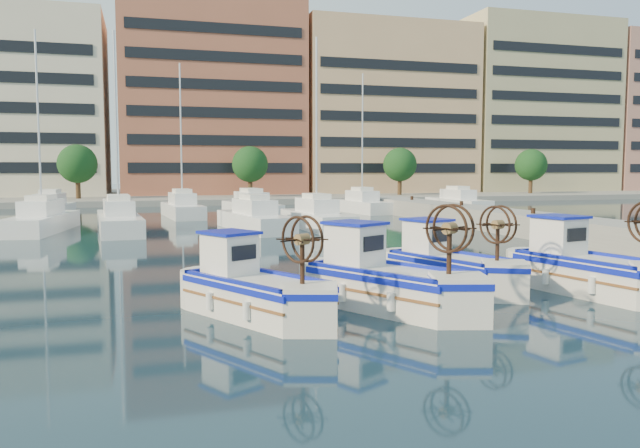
{
  "coord_description": "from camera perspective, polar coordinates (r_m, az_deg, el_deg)",
  "views": [
    {
      "loc": [
        -7.58,
        -15.55,
        3.6
      ],
      "look_at": [
        -0.99,
        7.56,
        1.5
      ],
      "focal_mm": 35.0,
      "sensor_mm": 36.0,
      "label": 1
    }
  ],
  "objects": [
    {
      "name": "ground",
      "position": [
        17.67,
        9.93,
        -6.84
      ],
      "size": [
        300.0,
        300.0,
        0.0
      ],
      "primitive_type": "plane",
      "color": "#1A3444",
      "rests_on": "ground"
    },
    {
      "name": "quay",
      "position": [
        31.42,
        25.12,
        -0.96
      ],
      "size": [
        3.0,
        60.0,
        1.2
      ],
      "primitive_type": "cube",
      "color": "gray",
      "rests_on": "ground"
    },
    {
      "name": "waterfront",
      "position": [
        82.67,
        -4.17,
        10.19
      ],
      "size": [
        180.0,
        40.0,
        25.6
      ],
      "color": "gray",
      "rests_on": "ground"
    },
    {
      "name": "yacht_marina",
      "position": [
        43.51,
        -9.99,
        0.87
      ],
      "size": [
        41.66,
        22.01,
        11.5
      ],
      "color": "white",
      "rests_on": "ground"
    },
    {
      "name": "fishing_boat_a",
      "position": [
        15.41,
        -6.12,
        -5.83
      ],
      "size": [
        3.37,
        4.28,
        2.59
      ],
      "rotation": [
        0.0,
        0.0,
        0.49
      ],
      "color": "silver",
      "rests_on": "ground"
    },
    {
      "name": "fishing_boat_b",
      "position": [
        16.27,
        5.96,
        -5.05
      ],
      "size": [
        3.7,
        4.62,
        2.8
      ],
      "rotation": [
        0.0,
        0.0,
        0.52
      ],
      "color": "silver",
      "rests_on": "ground"
    },
    {
      "name": "fishing_boat_c",
      "position": [
        19.37,
        11.74,
        -3.66
      ],
      "size": [
        2.92,
        4.33,
        2.62
      ],
      "rotation": [
        0.0,
        0.0,
        0.33
      ],
      "color": "silver",
      "rests_on": "ground"
    },
    {
      "name": "fishing_boat_d",
      "position": [
        19.8,
        23.19,
        -3.62
      ],
      "size": [
        2.71,
        4.63,
        2.8
      ],
      "rotation": [
        0.0,
        0.0,
        0.22
      ],
      "color": "silver",
      "rests_on": "ground"
    }
  ]
}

